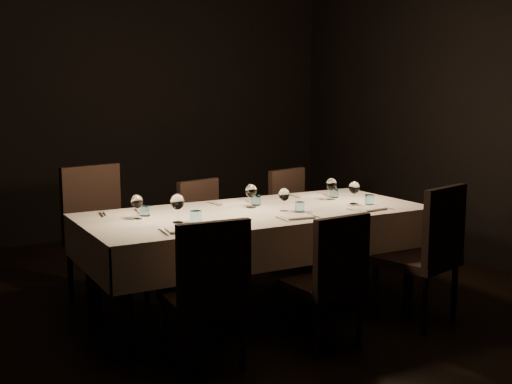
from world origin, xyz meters
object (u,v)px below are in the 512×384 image
dining_table (256,221)px  chair_far_right (296,216)px  chair_near_center (331,274)px  chair_far_left (101,228)px  chair_near_left (208,287)px  chair_near_right (428,249)px  chair_far_center (206,227)px

dining_table → chair_far_right: size_ratio=2.72×
chair_near_center → chair_far_left: chair_far_left is taller
dining_table → chair_near_left: chair_near_left is taller
chair_near_center → dining_table: bearing=-90.6°
chair_near_right → chair_far_left: (-1.82, 1.68, 0.03)m
chair_near_center → chair_far_left: bearing=-65.1°
chair_near_left → chair_near_center: bearing=177.5°
chair_far_center → chair_far_right: size_ratio=0.95×
dining_table → chair_far_center: chair_far_center is taller
dining_table → chair_far_center: bearing=92.3°
dining_table → chair_near_center: chair_near_center is taller
chair_far_left → chair_far_right: (1.76, -0.08, -0.06)m
chair_near_center → chair_near_right: size_ratio=0.88×
chair_near_center → chair_far_right: (0.78, 1.62, 0.02)m
chair_near_right → chair_far_right: size_ratio=1.07×
chair_near_center → chair_near_right: bearing=176.3°
chair_near_center → chair_near_left: bearing=-10.9°
chair_near_center → chair_far_right: size_ratio=0.94×
dining_table → chair_near_right: (0.90, -0.83, -0.14)m
dining_table → chair_near_right: chair_near_right is taller
chair_far_center → chair_far_right: chair_far_right is taller
chair_near_right → chair_far_center: chair_near_right is taller
chair_near_right → chair_far_left: bearing=-57.6°
chair_near_right → chair_far_center: 1.87m
dining_table → chair_far_center: (-0.03, 0.80, -0.19)m
chair_near_center → chair_near_right: 0.84m
chair_far_center → chair_near_left: bearing=-131.0°
dining_table → chair_far_left: bearing=137.0°
chair_near_left → chair_far_center: (0.72, 1.56, -0.01)m
dining_table → chair_far_left: (-0.91, 0.85, -0.12)m
chair_far_center → chair_far_right: 0.88m
chair_near_left → chair_near_right: bearing=-178.8°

